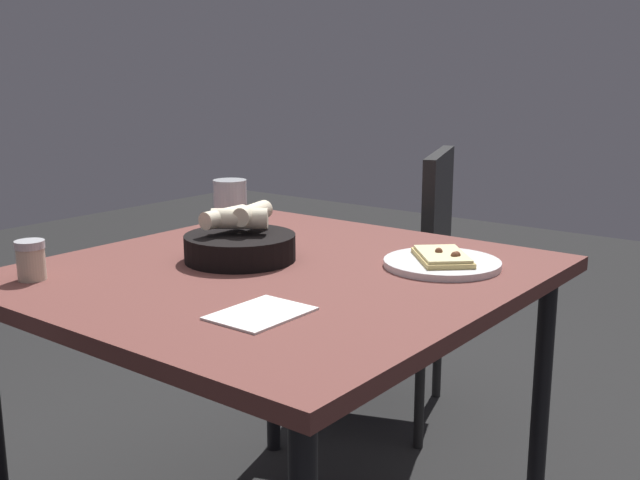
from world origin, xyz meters
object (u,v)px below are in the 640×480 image
at_px(chair_far, 398,269).
at_px(pizza_plate, 442,262).
at_px(dining_table, 281,299).
at_px(pepper_shaker, 31,262).
at_px(beer_glass, 230,208).
at_px(bread_basket, 240,243).

bearing_deg(chair_far, pizza_plate, 38.13).
relative_size(dining_table, pepper_shaker, 12.60).
relative_size(beer_glass, chair_far, 0.15).
xyz_separation_m(bread_basket, beer_glass, (-0.20, -0.22, 0.02)).
distance_m(beer_glass, chair_far, 0.70).
distance_m(dining_table, bread_basket, 0.15).
distance_m(dining_table, beer_glass, 0.41).
xyz_separation_m(bread_basket, pepper_shaker, (0.36, -0.21, -0.00)).
height_order(pepper_shaker, chair_far, chair_far).
xyz_separation_m(beer_glass, pepper_shaker, (0.55, 0.01, -0.02)).
bearing_deg(chair_far, bread_basket, 8.18).
bearing_deg(chair_far, dining_table, 15.67).
xyz_separation_m(beer_glass, chair_far, (-0.63, 0.10, -0.27)).
xyz_separation_m(pepper_shaker, chair_far, (-1.19, 0.09, -0.25)).
bearing_deg(pizza_plate, pepper_shaker, -45.41).
bearing_deg(dining_table, pepper_shaker, -42.24).
bearing_deg(beer_glass, pizza_plate, 91.42).
bearing_deg(dining_table, chair_far, -164.33).
bearing_deg(pizza_plate, beer_glass, -88.58).
height_order(pizza_plate, beer_glass, beer_glass).
bearing_deg(chair_far, beer_glass, -8.89).
height_order(dining_table, pepper_shaker, pepper_shaker).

